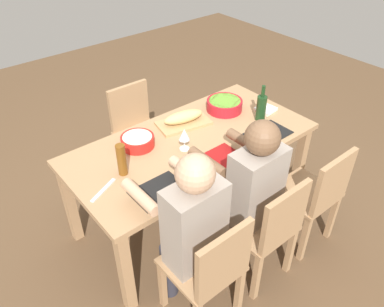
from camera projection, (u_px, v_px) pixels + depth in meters
The scene contains 20 objects.
ground_plane at pixel (192, 214), 3.19m from camera, with size 8.00×8.00×0.00m, color brown.
dining_table at pixel (192, 151), 2.80m from camera, with size 1.80×0.89×0.74m.
chair_near_left at pixel (211, 269), 2.17m from camera, with size 0.40×0.40×0.85m.
diner_near_left at pixel (190, 224), 2.16m from camera, with size 0.41×0.53×1.20m.
chair_near_center at pixel (269, 227), 2.43m from camera, with size 0.40×0.40×0.85m.
diner_near_center at pixel (251, 187), 2.41m from camera, with size 0.41×0.53×1.20m.
chair_far_center at pixel (137, 127), 3.37m from camera, with size 0.40×0.40×0.85m.
chair_near_right at pixel (316, 193), 2.68m from camera, with size 0.40×0.40×0.85m.
serving_bowl_pasta at pixel (138, 141), 2.67m from camera, with size 0.23×0.23×0.08m.
serving_bowl_salad at pixel (224, 104), 3.07m from camera, with size 0.29×0.29×0.09m.
cutting_board at pixel (184, 123), 2.92m from camera, with size 0.40×0.22×0.02m, color tan.
bread_loaf at pixel (183, 117), 2.89m from camera, with size 0.32×0.11×0.09m, color tan.
wine_bottle at pixel (261, 107), 2.92m from camera, with size 0.08×0.08×0.29m.
beer_bottle at pixel (122, 160), 2.39m from camera, with size 0.06×0.06×0.22m, color brown.
wine_glass at pixel (184, 135), 2.60m from camera, with size 0.08×0.08×0.17m.
placemat_near_left at pixel (159, 191), 2.32m from camera, with size 0.32×0.23×0.01m, color black.
placemat_near_center at pixel (219, 159), 2.57m from camera, with size 0.32×0.23×0.01m, color maroon.
placemat_near_right at pixel (268, 133), 2.82m from camera, with size 0.32×0.23×0.01m, color black.
carving_knife at pixel (103, 190), 2.32m from camera, with size 0.23×0.02×0.01m, color silver.
napkin_stack at pixel (266, 109), 3.09m from camera, with size 0.14×0.14×0.02m, color white.
Camera 1 is at (-1.44, -1.74, 2.30)m, focal length 35.74 mm.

